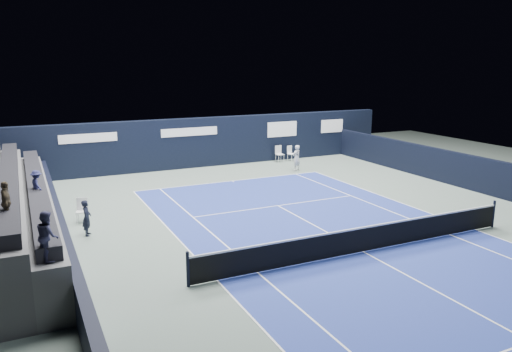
{
  "coord_description": "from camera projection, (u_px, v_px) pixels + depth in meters",
  "views": [
    {
      "loc": [
        -10.47,
        -13.2,
        6.48
      ],
      "look_at": [
        -0.69,
        7.31,
        1.3
      ],
      "focal_mm": 35.0,
      "sensor_mm": 36.0,
      "label": 1
    }
  ],
  "objects": [
    {
      "name": "tennis_net",
      "position": [
        364.0,
        238.0,
        17.34
      ],
      "size": [
        12.9,
        0.1,
        1.1
      ],
      "color": "black",
      "rests_on": "ground"
    },
    {
      "name": "ground",
      "position": [
        331.0,
        235.0,
        19.21
      ],
      "size": [
        48.0,
        48.0,
        0.0
      ],
      "primitive_type": "plane",
      "color": "#58685F",
      "rests_on": "ground"
    },
    {
      "name": "line_judge_chair",
      "position": [
        82.0,
        208.0,
        20.67
      ],
      "size": [
        0.55,
        0.53,
        1.01
      ],
      "rotation": [
        0.0,
        0.0,
        -0.27
      ],
      "color": "white",
      "rests_on": "ground"
    },
    {
      "name": "side_barrier_left",
      "position": [
        58.0,
        224.0,
        18.59
      ],
      "size": [
        0.33,
        22.0,
        1.2
      ],
      "color": "black",
      "rests_on": "ground"
    },
    {
      "name": "folding_chair_back_b",
      "position": [
        279.0,
        153.0,
        33.26
      ],
      "size": [
        0.5,
        0.48,
        1.08
      ],
      "rotation": [
        0.0,
        0.0,
        0.04
      ],
      "color": "silver",
      "rests_on": "ground"
    },
    {
      "name": "line_judge",
      "position": [
        87.0,
        218.0,
        19.01
      ],
      "size": [
        0.46,
        0.58,
        1.39
      ],
      "primitive_type": "imported",
      "rotation": [
        0.0,
        0.0,
        1.3
      ],
      "color": "black",
      "rests_on": "ground"
    },
    {
      "name": "folding_chair_back_a",
      "position": [
        290.0,
        151.0,
        33.67
      ],
      "size": [
        0.55,
        0.57,
        1.0
      ],
      "rotation": [
        0.0,
        0.0,
        0.3
      ],
      "color": "white",
      "rests_on": "ground"
    },
    {
      "name": "back_sponsor_wall",
      "position": [
        204.0,
        142.0,
        31.63
      ],
      "size": [
        26.0,
        0.63,
        3.1
      ],
      "color": "black",
      "rests_on": "ground"
    },
    {
      "name": "tennis_player",
      "position": [
        296.0,
        158.0,
        30.47
      ],
      "size": [
        0.66,
        0.88,
        1.57
      ],
      "color": "silver",
      "rests_on": "ground"
    },
    {
      "name": "court_markings",
      "position": [
        364.0,
        252.0,
        17.45
      ],
      "size": [
        11.03,
        23.83,
        0.0
      ],
      "color": "white",
      "rests_on": "court_surface"
    },
    {
      "name": "enclosure_wall_right",
      "position": [
        453.0,
        168.0,
        26.94
      ],
      "size": [
        0.3,
        22.0,
        1.8
      ],
      "primitive_type": "cube",
      "color": "black",
      "rests_on": "ground"
    },
    {
      "name": "court_surface",
      "position": [
        364.0,
        252.0,
        17.45
      ],
      "size": [
        10.97,
        23.77,
        0.01
      ],
      "primitive_type": "cube",
      "color": "navy",
      "rests_on": "ground"
    }
  ]
}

